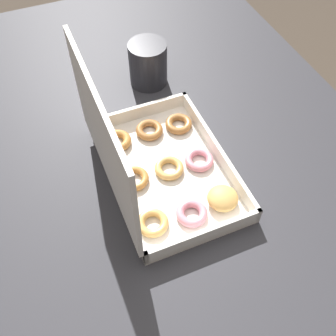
% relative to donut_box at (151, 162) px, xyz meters
% --- Properties ---
extents(ground_plane, '(8.00, 8.00, 0.00)m').
position_rel_donut_box_xyz_m(ground_plane, '(0.07, -0.01, -0.79)').
color(ground_plane, '#42382D').
extents(dining_table, '(1.30, 0.98, 0.73)m').
position_rel_donut_box_xyz_m(dining_table, '(0.07, -0.01, -0.14)').
color(dining_table, '#2D2D33').
rests_on(dining_table, ground_plane).
extents(donut_box, '(0.33, 0.23, 0.26)m').
position_rel_donut_box_xyz_m(donut_box, '(0.00, 0.00, 0.00)').
color(donut_box, silver).
rests_on(donut_box, dining_table).
extents(coffee_mug, '(0.09, 0.09, 0.10)m').
position_rel_donut_box_xyz_m(coffee_mug, '(0.28, -0.10, -0.00)').
color(coffee_mug, '#232328').
rests_on(coffee_mug, dining_table).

